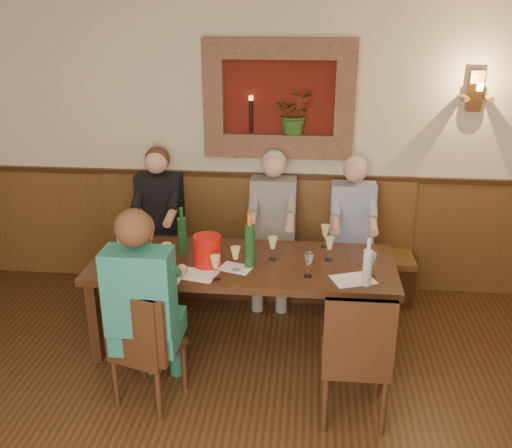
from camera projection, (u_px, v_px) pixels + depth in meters
The scene contains 31 objects.
room_shell at pixel (187, 201), 2.39m from camera, with size 6.04×6.04×2.82m.
wainscoting at pixel (199, 446), 2.86m from camera, with size 6.02×6.02×1.15m.
wall_niche at pixel (283, 105), 5.13m from camera, with size 1.36×0.30×1.06m.
wall_sconce at pixel (475, 92), 4.91m from camera, with size 0.25×0.20×0.35m.
dining_table at pixel (243, 270), 4.54m from camera, with size 2.40×0.90×0.75m.
bench at pixel (255, 260), 5.55m from camera, with size 3.00×0.45×1.11m.
chair_near_left at pixel (148, 368), 4.00m from camera, with size 0.51×0.51×0.92m.
chair_near_right at pixel (353, 380), 3.84m from camera, with size 0.44×0.44×1.00m.
person_bench_left at pixel (159, 235), 5.44m from camera, with size 0.42×0.52×1.43m.
person_bench_mid at pixel (272, 240), 5.34m from camera, with size 0.42×0.52×1.43m.
person_bench_right at pixel (351, 244), 5.27m from camera, with size 0.41×0.50×1.39m.
person_chair_front at pixel (147, 323), 3.90m from camera, with size 0.44×0.55×1.48m.
spittoon_bucket at pixel (207, 251), 4.40m from camera, with size 0.22×0.22×0.25m, color red.
wine_bottle_green_a at pixel (250, 245), 4.36m from camera, with size 0.08×0.08×0.44m.
wine_bottle_green_b at pixel (182, 235), 4.60m from camera, with size 0.08×0.08×0.39m.
water_bottle at pixel (367, 267), 4.09m from camera, with size 0.08×0.08×0.36m.
tasting_sheet_a at pixel (136, 260), 4.53m from camera, with size 0.32×0.23×0.00m, color white.
tasting_sheet_b at pixel (236, 268), 4.40m from camera, with size 0.24×0.17×0.00m, color white.
tasting_sheet_c at pixel (353, 280), 4.21m from camera, with size 0.30×0.22×0.00m, color white.
tasting_sheet_d at pixel (197, 275), 4.29m from camera, with size 0.29×0.21×0.00m, color white.
wine_glass_0 at pixel (122, 250), 4.48m from camera, with size 0.08×0.08×0.19m, color #D9D781, non-canonical shape.
wine_glass_1 at pixel (150, 244), 4.59m from camera, with size 0.08×0.08×0.19m, color white, non-canonical shape.
wine_glass_2 at pixel (167, 255), 4.40m from camera, with size 0.08×0.08×0.19m, color #D9D781, non-canonical shape.
wine_glass_3 at pixel (212, 246), 4.57m from camera, with size 0.08×0.08×0.19m, color white, non-canonical shape.
wine_glass_4 at pixel (236, 259), 4.33m from camera, with size 0.08×0.08×0.19m, color #D9D781, non-canonical shape.
wine_glass_5 at pixel (273, 248), 4.51m from camera, with size 0.08×0.08×0.19m, color #D9D781, non-canonical shape.
wine_glass_6 at pixel (308, 265), 4.23m from camera, with size 0.08×0.08×0.19m, color white, non-canonical shape.
wine_glass_7 at pixel (329, 249), 4.50m from camera, with size 0.08×0.08×0.19m, color #D9D781, non-canonical shape.
wine_glass_8 at pixel (371, 265), 4.22m from camera, with size 0.08×0.08×0.19m, color white, non-canonical shape.
wine_glass_9 at pixel (216, 268), 4.18m from camera, with size 0.08×0.08×0.19m, color #D9D781, non-canonical shape.
wine_glass_10 at pixel (325, 236), 4.75m from camera, with size 0.08×0.08×0.19m, color #D9D781, non-canonical shape.
Camera 1 is at (0.51, -2.22, 2.66)m, focal length 40.00 mm.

